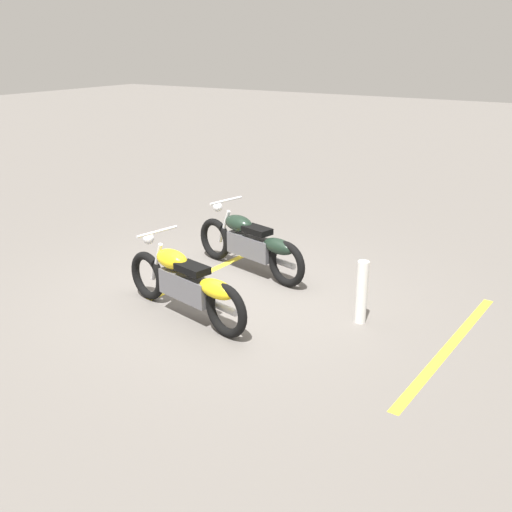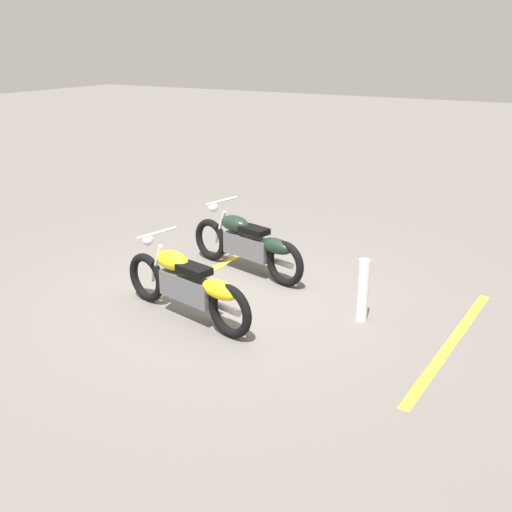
{
  "view_description": "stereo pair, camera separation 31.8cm",
  "coord_description": "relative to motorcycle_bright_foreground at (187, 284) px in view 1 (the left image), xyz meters",
  "views": [
    {
      "loc": [
        4.35,
        -6.26,
        3.33
      ],
      "look_at": [
        0.42,
        0.0,
        0.65
      ],
      "focal_mm": 42.02,
      "sensor_mm": 36.0,
      "label": 1
    },
    {
      "loc": [
        4.08,
        -6.42,
        3.33
      ],
      "look_at": [
        0.42,
        0.0,
        0.65
      ],
      "focal_mm": 42.02,
      "sensor_mm": 36.0,
      "label": 2
    }
  ],
  "objects": [
    {
      "name": "motorcycle_bright_foreground",
      "position": [
        0.0,
        0.0,
        0.0
      ],
      "size": [
        2.2,
        0.73,
        1.04
      ],
      "rotation": [
        0.0,
        0.0,
        2.92
      ],
      "color": "black",
      "rests_on": "ground"
    },
    {
      "name": "ground_plane",
      "position": [
        0.04,
        0.88,
        -0.46
      ],
      "size": [
        60.0,
        60.0,
        0.0
      ],
      "primitive_type": "plane",
      "color": "#66605B"
    },
    {
      "name": "parking_stripe_mid",
      "position": [
        3.03,
        0.98,
        -0.46
      ],
      "size": [
        0.31,
        3.2,
        0.01
      ],
      "primitive_type": "cube",
      "rotation": [
        0.0,
        0.0,
        1.51
      ],
      "color": "yellow",
      "rests_on": "ground"
    },
    {
      "name": "parking_stripe_near",
      "position": [
        -0.7,
        1.74,
        -0.46
      ],
      "size": [
        0.31,
        3.2,
        0.01
      ],
      "primitive_type": "cube",
      "rotation": [
        0.0,
        0.0,
        1.51
      ],
      "color": "yellow",
      "rests_on": "ground"
    },
    {
      "name": "bollard_post",
      "position": [
        1.9,
        1.04,
        -0.06
      ],
      "size": [
        0.14,
        0.14,
        0.81
      ],
      "primitive_type": "cylinder",
      "color": "white",
      "rests_on": "ground"
    },
    {
      "name": "motorcycle_dark_foreground",
      "position": [
        -0.15,
        1.74,
        0.0
      ],
      "size": [
        2.19,
        0.76,
        1.04
      ],
      "rotation": [
        0.0,
        0.0,
        2.9
      ],
      "color": "black",
      "rests_on": "ground"
    }
  ]
}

